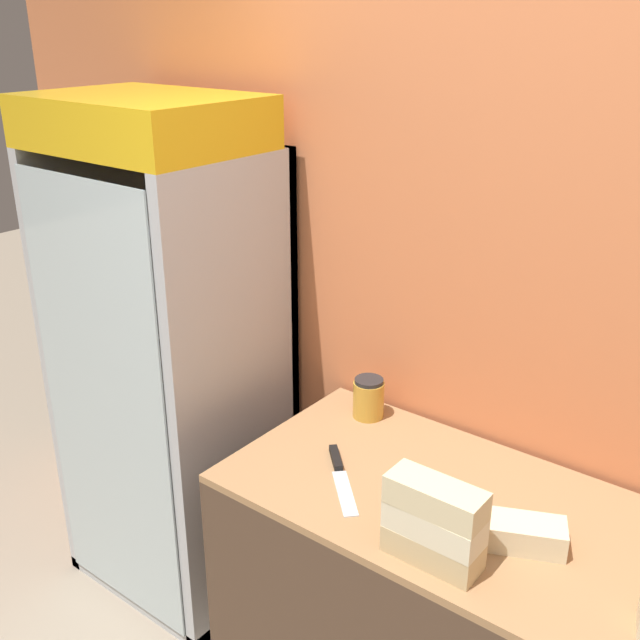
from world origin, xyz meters
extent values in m
cube|color=#D17547|center=(0.00, 1.33, 1.35)|extent=(5.20, 0.06, 2.70)
cube|color=#9E754C|center=(0.00, 0.92, 0.92)|extent=(1.64, 0.73, 0.02)
cube|color=#B2B7BC|center=(-1.41, 1.26, 0.91)|extent=(0.78, 0.04, 1.82)
cube|color=#B2B7BC|center=(-1.78, 0.97, 0.91)|extent=(0.05, 0.63, 1.82)
cube|color=#B2B7BC|center=(-1.05, 0.97, 0.91)|extent=(0.05, 0.63, 1.82)
cube|color=#B2B7BC|center=(-1.41, 0.97, 0.03)|extent=(0.78, 0.63, 0.05)
cube|color=white|center=(-1.41, 1.23, 0.91)|extent=(0.68, 0.02, 1.72)
cube|color=silver|center=(-1.41, 0.64, 0.91)|extent=(0.68, 0.01, 1.72)
cube|color=gold|center=(-1.41, 0.93, 1.91)|extent=(0.78, 0.57, 0.18)
cube|color=silver|center=(-1.41, 0.95, 0.43)|extent=(0.66, 0.51, 0.01)
cube|color=silver|center=(-1.41, 0.95, 0.75)|extent=(0.66, 0.51, 0.01)
cube|color=silver|center=(-1.41, 0.95, 1.08)|extent=(0.66, 0.51, 0.01)
cube|color=silver|center=(-1.41, 0.95, 1.41)|extent=(0.66, 0.51, 0.01)
cylinder|color=orange|center=(-1.58, 0.74, 0.51)|extent=(0.08, 0.08, 0.14)
cylinder|color=orange|center=(-1.58, 0.74, 0.61)|extent=(0.03, 0.03, 0.06)
cylinder|color=#2D6B38|center=(-1.70, 0.73, 0.51)|extent=(0.07, 0.07, 0.15)
cylinder|color=#2D6B38|center=(-1.70, 0.73, 0.61)|extent=(0.03, 0.03, 0.06)
cylinder|color=#5B2D19|center=(-1.67, 0.74, 1.18)|extent=(0.08, 0.08, 0.18)
cylinder|color=#5B2D19|center=(-1.67, 0.74, 1.30)|extent=(0.03, 0.03, 0.08)
cylinder|color=#5B2D19|center=(-1.15, 0.74, 1.16)|extent=(0.08, 0.08, 0.14)
cylinder|color=#5B2D19|center=(-1.15, 0.74, 1.25)|extent=(0.03, 0.03, 0.06)
cylinder|color=#B2BCCC|center=(-1.61, 0.73, 0.83)|extent=(0.07, 0.07, 0.13)
cylinder|color=#B2BCCC|center=(-1.61, 0.73, 0.92)|extent=(0.03, 0.03, 0.06)
cylinder|color=#B2BCCC|center=(-1.15, 0.73, 1.49)|extent=(0.06, 0.06, 0.15)
cylinder|color=#B2BCCC|center=(-1.15, 0.73, 1.59)|extent=(0.02, 0.02, 0.06)
cylinder|color=orange|center=(-1.69, 0.73, 0.82)|extent=(0.06, 0.06, 0.12)
cylinder|color=orange|center=(-1.69, 0.73, 0.90)|extent=(0.02, 0.02, 0.05)
cylinder|color=#B2231E|center=(-1.50, 0.73, 1.49)|extent=(0.07, 0.07, 0.15)
cylinder|color=#B2231E|center=(-1.50, 0.73, 1.59)|extent=(0.03, 0.03, 0.06)
cube|color=tan|center=(-0.06, 0.65, 0.97)|extent=(0.26, 0.10, 0.08)
cube|color=beige|center=(-0.06, 0.65, 1.05)|extent=(0.26, 0.11, 0.08)
cube|color=beige|center=(-0.06, 0.65, 1.13)|extent=(0.26, 0.10, 0.08)
cube|color=beige|center=(0.09, 0.85, 0.97)|extent=(0.26, 0.20, 0.08)
cube|color=silver|center=(-0.41, 0.75, 0.94)|extent=(0.19, 0.19, 0.00)
cube|color=black|center=(-0.53, 0.87, 0.94)|extent=(0.11, 0.11, 0.02)
cylinder|color=gold|center=(-0.61, 1.17, 1.00)|extent=(0.11, 0.11, 0.13)
cylinder|color=#262628|center=(-0.61, 1.17, 1.07)|extent=(0.10, 0.10, 0.01)
camera|label=1|loc=(0.67, -0.75, 2.25)|focal=42.00mm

